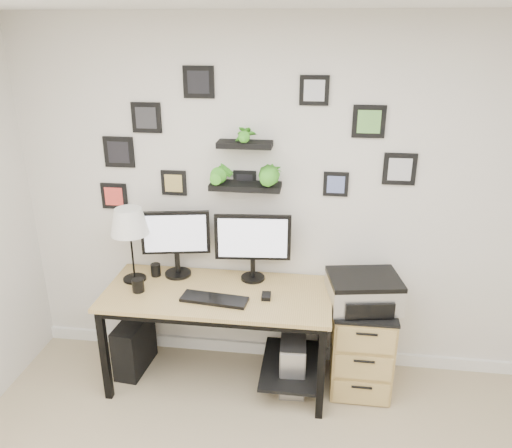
% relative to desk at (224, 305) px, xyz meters
% --- Properties ---
extents(room, '(4.00, 4.00, 4.00)m').
position_rel_desk_xyz_m(room, '(0.43, 0.32, -0.58)').
color(room, tan).
rests_on(room, ground).
extents(desk, '(1.60, 0.70, 0.75)m').
position_rel_desk_xyz_m(desk, '(0.00, 0.00, 0.00)').
color(desk, tan).
rests_on(desk, ground).
extents(monitor_left, '(0.50, 0.23, 0.51)m').
position_rel_desk_xyz_m(monitor_left, '(-0.38, 0.18, 0.42)').
color(monitor_left, black).
rests_on(monitor_left, desk).
extents(monitor_right, '(0.55, 0.19, 0.51)m').
position_rel_desk_xyz_m(monitor_right, '(0.19, 0.18, 0.43)').
color(monitor_right, black).
rests_on(monitor_right, desk).
extents(keyboard, '(0.47, 0.20, 0.02)m').
position_rel_desk_xyz_m(keyboard, '(-0.03, -0.16, 0.14)').
color(keyboard, black).
rests_on(keyboard, desk).
extents(mouse, '(0.07, 0.10, 0.03)m').
position_rel_desk_xyz_m(mouse, '(0.32, -0.08, 0.14)').
color(mouse, black).
rests_on(mouse, desk).
extents(table_lamp, '(0.27, 0.27, 0.56)m').
position_rel_desk_xyz_m(table_lamp, '(-0.68, 0.07, 0.57)').
color(table_lamp, black).
rests_on(table_lamp, desk).
extents(mug, '(0.08, 0.08, 0.09)m').
position_rel_desk_xyz_m(mug, '(-0.59, -0.10, 0.17)').
color(mug, black).
rests_on(mug, desk).
extents(pen_cup, '(0.07, 0.07, 0.09)m').
position_rel_desk_xyz_m(pen_cup, '(-0.54, 0.15, 0.17)').
color(pen_cup, black).
rests_on(pen_cup, desk).
extents(pc_tower_black, '(0.22, 0.42, 0.41)m').
position_rel_desk_xyz_m(pc_tower_black, '(-0.71, 0.02, -0.42)').
color(pc_tower_black, black).
rests_on(pc_tower_black, ground).
extents(pc_tower_grey, '(0.20, 0.42, 0.41)m').
position_rel_desk_xyz_m(pc_tower_grey, '(0.51, -0.01, -0.42)').
color(pc_tower_grey, gray).
rests_on(pc_tower_grey, ground).
extents(file_cabinet, '(0.43, 0.53, 0.67)m').
position_rel_desk_xyz_m(file_cabinet, '(1.00, 0.06, -0.29)').
color(file_cabinet, tan).
rests_on(file_cabinet, ground).
extents(printer, '(0.54, 0.46, 0.22)m').
position_rel_desk_xyz_m(printer, '(0.98, 0.05, 0.15)').
color(printer, silver).
rests_on(printer, file_cabinet).
extents(wall_decor, '(2.27, 0.18, 1.04)m').
position_rel_desk_xyz_m(wall_decor, '(0.12, 0.26, 1.04)').
color(wall_decor, black).
rests_on(wall_decor, ground).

